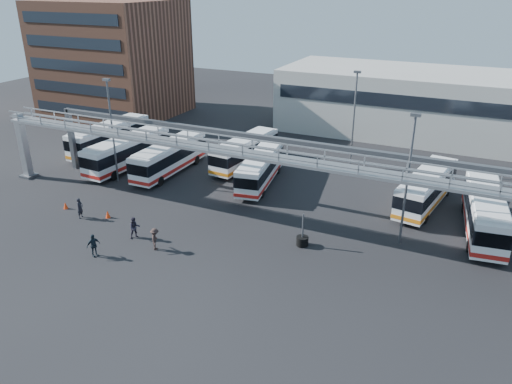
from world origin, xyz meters
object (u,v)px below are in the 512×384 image
at_px(light_pole_left, 112,126).
at_px(tire_stack, 302,240).
at_px(light_pole_back, 354,115).
at_px(pedestrian_a, 80,208).
at_px(cone_right, 108,214).
at_px(bus_3, 245,150).
at_px(bus_4, 260,168).
at_px(light_pole_mid, 408,174).
at_px(bus_0, 110,136).
at_px(bus_2, 169,156).
at_px(pedestrian_b, 135,228).
at_px(bus_1, 128,151).
at_px(cone_left, 65,205).
at_px(bus_7, 427,187).
at_px(pedestrian_d, 93,245).
at_px(pedestrian_c, 155,239).
at_px(bus_8, 485,212).

height_order(light_pole_left, tire_stack, light_pole_left).
relative_size(light_pole_back, pedestrian_a, 5.64).
bearing_deg(cone_right, bus_3, 73.27).
relative_size(light_pole_left, bus_4, 0.99).
xyz_separation_m(light_pole_mid, bus_4, (-14.71, 6.37, -4.03)).
bearing_deg(light_pole_back, bus_0, -165.03).
bearing_deg(bus_2, pedestrian_b, -67.13).
bearing_deg(bus_1, cone_left, -78.73).
relative_size(light_pole_left, cone_left, 16.30).
bearing_deg(bus_0, light_pole_mid, -10.23).
bearing_deg(bus_1, pedestrian_a, -67.44).
distance_m(bus_1, cone_left, 10.99).
distance_m(pedestrian_b, cone_left, 9.14).
relative_size(light_pole_mid, bus_3, 0.97).
relative_size(light_pole_left, bus_3, 0.97).
bearing_deg(bus_7, light_pole_back, 149.97).
relative_size(bus_1, bus_2, 1.06).
height_order(light_pole_mid, bus_1, light_pole_mid).
distance_m(bus_3, pedestrian_d, 21.89).
distance_m(bus_2, cone_left, 11.92).
distance_m(bus_1, pedestrian_c, 18.63).
bearing_deg(pedestrian_a, bus_4, -48.93).
relative_size(pedestrian_b, cone_left, 2.82).
distance_m(light_pole_mid, bus_0, 35.75).
bearing_deg(pedestrian_d, bus_8, -38.31).
relative_size(light_pole_back, bus_4, 0.99).
bearing_deg(tire_stack, bus_2, 154.24).
bearing_deg(bus_4, pedestrian_d, -115.85).
distance_m(bus_1, cone_right, 12.34).
distance_m(light_pole_back, bus_8, 17.60).
bearing_deg(bus_2, bus_3, 40.08).
xyz_separation_m(bus_3, bus_4, (3.65, -3.98, -0.05)).
bearing_deg(light_pole_back, bus_1, -154.00).
distance_m(bus_8, pedestrian_c, 25.72).
xyz_separation_m(light_pole_mid, bus_7, (0.73, 7.94, -3.94)).
bearing_deg(pedestrian_d, bus_3, 15.57).
bearing_deg(light_pole_mid, pedestrian_c, -151.93).
height_order(bus_4, pedestrian_c, bus_4).
distance_m(pedestrian_c, tire_stack, 11.09).
bearing_deg(cone_left, bus_7, 26.31).
xyz_separation_m(bus_8, cone_left, (-33.49, -10.74, -1.55)).
xyz_separation_m(light_pole_mid, cone_left, (-27.88, -6.21, -5.41)).
height_order(light_pole_back, pedestrian_d, light_pole_back).
distance_m(bus_2, bus_8, 30.12).
height_order(bus_0, tire_stack, bus_0).
bearing_deg(bus_0, bus_4, -1.74).
bearing_deg(pedestrian_a, cone_right, -74.90).
xyz_separation_m(bus_8, tire_stack, (-12.26, -8.02, -1.42)).
distance_m(light_pole_mid, pedestrian_b, 21.09).
relative_size(bus_7, pedestrian_d, 6.17).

